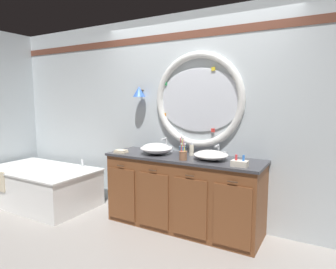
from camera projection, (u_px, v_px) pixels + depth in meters
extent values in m
plane|color=gray|center=(169.00, 234.00, 3.34)|extent=(14.00, 14.00, 0.00)
cube|color=silver|center=(192.00, 118.00, 3.69)|extent=(6.40, 0.08, 2.60)
cube|color=brown|center=(191.00, 34.00, 3.52)|extent=(6.27, 0.01, 0.09)
ellipsoid|color=silver|center=(198.00, 100.00, 3.56)|extent=(1.08, 0.02, 0.78)
torus|color=silver|center=(198.00, 100.00, 3.55)|extent=(1.17, 0.09, 1.17)
cube|color=silver|center=(241.00, 104.00, 3.29)|extent=(0.05, 0.01, 0.05)
cube|color=yellow|center=(213.00, 69.00, 3.41)|extent=(0.05, 0.01, 0.05)
cube|color=green|center=(165.00, 84.00, 3.75)|extent=(0.05, 0.01, 0.05)
cube|color=orange|center=(164.00, 115.00, 3.80)|extent=(0.05, 0.01, 0.05)
cube|color=red|center=(213.00, 130.00, 3.49)|extent=(0.05, 0.01, 0.05)
cylinder|color=#4C3823|center=(141.00, 90.00, 3.92)|extent=(0.02, 0.09, 0.02)
cone|color=blue|center=(139.00, 92.00, 3.88)|extent=(0.17, 0.17, 0.14)
cube|color=brown|center=(183.00, 193.00, 3.49)|extent=(1.85, 0.57, 0.84)
cube|color=#38383D|center=(183.00, 158.00, 3.44)|extent=(1.89, 0.61, 0.03)
cube|color=#38383D|center=(193.00, 160.00, 3.69)|extent=(1.85, 0.02, 0.11)
cube|color=brown|center=(122.00, 194.00, 3.58)|extent=(0.39, 0.02, 0.64)
cylinder|color=#422D1E|center=(121.00, 166.00, 3.53)|extent=(0.10, 0.01, 0.01)
cube|color=brown|center=(154.00, 201.00, 3.36)|extent=(0.39, 0.02, 0.64)
cylinder|color=#422D1E|center=(153.00, 170.00, 3.30)|extent=(0.10, 0.01, 0.01)
cube|color=brown|center=(190.00, 208.00, 3.13)|extent=(0.39, 0.02, 0.64)
cylinder|color=#422D1E|center=(190.00, 176.00, 3.07)|extent=(0.10, 0.01, 0.01)
cube|color=brown|center=(232.00, 217.00, 2.90)|extent=(0.39, 0.02, 0.64)
cylinder|color=#422D1E|center=(233.00, 182.00, 2.85)|extent=(0.10, 0.01, 0.01)
cube|color=white|center=(42.00, 186.00, 4.29)|extent=(1.61, 0.89, 0.53)
ellipsoid|color=white|center=(41.00, 172.00, 4.26)|extent=(1.32, 0.70, 0.28)
cube|color=white|center=(41.00, 169.00, 4.26)|extent=(1.64, 0.92, 0.02)
cylinder|color=silver|center=(82.00, 163.00, 4.36)|extent=(0.04, 0.04, 0.11)
cylinder|color=silver|center=(41.00, 172.00, 4.26)|extent=(0.04, 0.04, 0.01)
ellipsoid|color=white|center=(156.00, 149.00, 3.58)|extent=(0.38, 0.34, 0.13)
torus|color=white|center=(156.00, 148.00, 3.58)|extent=(0.40, 0.40, 0.02)
cylinder|color=silver|center=(156.00, 148.00, 3.58)|extent=(0.03, 0.03, 0.01)
ellipsoid|color=white|center=(211.00, 155.00, 3.23)|extent=(0.37, 0.30, 0.11)
torus|color=white|center=(211.00, 155.00, 3.23)|extent=(0.39, 0.39, 0.02)
cylinder|color=silver|center=(211.00, 155.00, 3.23)|extent=(0.03, 0.03, 0.01)
cylinder|color=silver|center=(166.00, 150.00, 3.79)|extent=(0.05, 0.05, 0.02)
cylinder|color=silver|center=(166.00, 144.00, 3.78)|extent=(0.02, 0.02, 0.15)
sphere|color=silver|center=(166.00, 138.00, 3.77)|extent=(0.03, 0.03, 0.03)
cylinder|color=silver|center=(164.00, 139.00, 3.72)|extent=(0.02, 0.13, 0.02)
cylinder|color=silver|center=(161.00, 148.00, 3.83)|extent=(0.04, 0.04, 0.06)
cylinder|color=silver|center=(172.00, 149.00, 3.75)|extent=(0.04, 0.04, 0.06)
cube|color=silver|center=(161.00, 146.00, 3.83)|extent=(0.05, 0.01, 0.01)
cube|color=silver|center=(172.00, 147.00, 3.75)|extent=(0.05, 0.01, 0.01)
cylinder|color=silver|center=(218.00, 155.00, 3.44)|extent=(0.05, 0.05, 0.02)
cylinder|color=silver|center=(218.00, 150.00, 3.43)|extent=(0.02, 0.02, 0.11)
sphere|color=silver|center=(218.00, 145.00, 3.43)|extent=(0.03, 0.03, 0.03)
cylinder|color=silver|center=(217.00, 146.00, 3.38)|extent=(0.02, 0.10, 0.02)
cylinder|color=silver|center=(212.00, 153.00, 3.48)|extent=(0.04, 0.04, 0.06)
cylinder|color=silver|center=(225.00, 154.00, 3.40)|extent=(0.04, 0.04, 0.06)
cube|color=silver|center=(212.00, 150.00, 3.48)|extent=(0.05, 0.01, 0.01)
cube|color=silver|center=(225.00, 152.00, 3.40)|extent=(0.05, 0.01, 0.01)
cylinder|color=slate|center=(182.00, 150.00, 3.63)|extent=(0.08, 0.08, 0.08)
torus|color=slate|center=(182.00, 147.00, 3.63)|extent=(0.09, 0.09, 0.01)
cylinder|color=pink|center=(184.00, 146.00, 3.61)|extent=(0.01, 0.01, 0.16)
cube|color=white|center=(184.00, 139.00, 3.60)|extent=(0.02, 0.02, 0.02)
cylinder|color=yellow|center=(182.00, 145.00, 3.64)|extent=(0.01, 0.01, 0.17)
cube|color=white|center=(182.00, 138.00, 3.63)|extent=(0.02, 0.02, 0.02)
cylinder|color=#E0383D|center=(181.00, 145.00, 3.62)|extent=(0.02, 0.04, 0.18)
cube|color=white|center=(181.00, 137.00, 3.61)|extent=(0.02, 0.01, 0.03)
cylinder|color=#996647|center=(183.00, 156.00, 3.23)|extent=(0.09, 0.09, 0.10)
torus|color=#996647|center=(183.00, 152.00, 3.22)|extent=(0.09, 0.09, 0.01)
cylinder|color=yellow|center=(185.00, 152.00, 3.20)|extent=(0.04, 0.02, 0.16)
cube|color=white|center=(185.00, 144.00, 3.19)|extent=(0.02, 0.02, 0.03)
cylinder|color=#E0383D|center=(181.00, 152.00, 3.23)|extent=(0.01, 0.01, 0.16)
cube|color=white|center=(181.00, 144.00, 3.22)|extent=(0.02, 0.02, 0.02)
cylinder|color=#EFE5C6|center=(192.00, 150.00, 3.49)|extent=(0.06, 0.06, 0.13)
cylinder|color=silver|center=(192.00, 144.00, 3.48)|extent=(0.03, 0.03, 0.02)
cylinder|color=silver|center=(191.00, 143.00, 3.46)|extent=(0.01, 0.04, 0.01)
cube|color=beige|center=(121.00, 152.00, 3.66)|extent=(0.15, 0.12, 0.02)
cube|color=beige|center=(121.00, 151.00, 3.66)|extent=(0.14, 0.11, 0.02)
cube|color=beige|center=(240.00, 164.00, 2.92)|extent=(0.16, 0.10, 0.06)
cylinder|color=#E0383D|center=(236.00, 157.00, 2.93)|extent=(0.02, 0.02, 0.06)
cylinder|color=blue|center=(243.00, 158.00, 2.90)|extent=(0.02, 0.02, 0.06)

